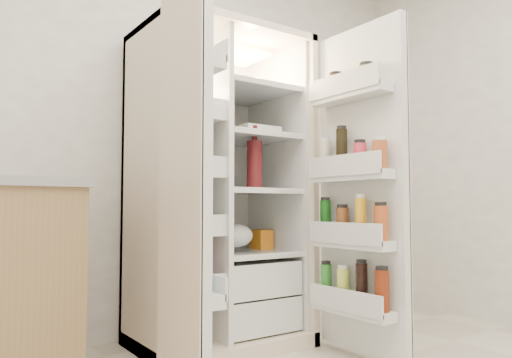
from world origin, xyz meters
TOP-DOWN VIEW (x-y plane):
  - wall_back at (0.00, 2.00)m, footprint 4.00×0.02m
  - refrigerator at (0.17, 1.65)m, footprint 0.92×0.70m
  - freezer_door at (-0.34, 1.05)m, footprint 0.15×0.40m
  - fridge_door at (0.64, 0.96)m, footprint 0.17×0.58m

SIDE VIEW (x-z plane):
  - refrigerator at x=0.17m, z-range -0.16..1.64m
  - fridge_door at x=0.64m, z-range 0.01..1.73m
  - freezer_door at x=-0.34m, z-range 0.03..1.75m
  - wall_back at x=0.00m, z-range 0.00..2.70m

